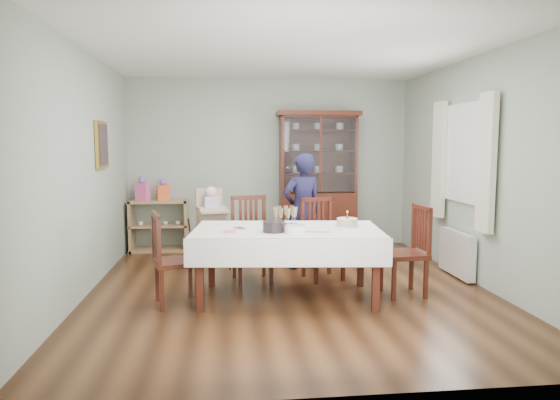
{
  "coord_description": "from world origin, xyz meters",
  "views": [
    {
      "loc": [
        -0.72,
        -5.56,
        1.64
      ],
      "look_at": [
        -0.08,
        0.2,
        1.01
      ],
      "focal_mm": 32.0,
      "sensor_mm": 36.0,
      "label": 1
    }
  ],
  "objects": [
    {
      "name": "plate_stack_white",
      "position": [
        -0.02,
        -0.66,
        0.8
      ],
      "size": [
        0.26,
        0.26,
        0.09
      ],
      "primitive_type": "cylinder",
      "rotation": [
        0.0,
        0.0,
        -0.31
      ],
      "color": "white",
      "rests_on": "dining_table"
    },
    {
      "name": "gift_bag_pink",
      "position": [
        -1.98,
        2.26,
        0.96
      ],
      "size": [
        0.23,
        0.19,
        0.37
      ],
      "color": "#ED579D",
      "rests_on": "sideboard"
    },
    {
      "name": "floor",
      "position": [
        0.0,
        0.0,
        0.0
      ],
      "size": [
        5.0,
        5.0,
        0.0
      ],
      "primitive_type": "plane",
      "color": "#593319",
      "rests_on": "ground"
    },
    {
      "name": "curtain_left",
      "position": [
        2.16,
        -0.32,
        1.45
      ],
      "size": [
        0.07,
        0.3,
        1.55
      ],
      "primitive_type": "cube",
      "color": "silver",
      "rests_on": "room_shell"
    },
    {
      "name": "dining_table",
      "position": [
        -0.07,
        -0.34,
        0.38
      ],
      "size": [
        2.11,
        1.35,
        0.76
      ],
      "rotation": [
        0.0,
        0.0,
        -0.1
      ],
      "color": "#4A1F12",
      "rests_on": "floor"
    },
    {
      "name": "chair_far_left",
      "position": [
        -0.41,
        0.39,
        0.3
      ],
      "size": [
        0.53,
        0.53,
        1.02
      ],
      "rotation": [
        0.0,
        0.0,
        0.16
      ],
      "color": "#4A1F12",
      "rests_on": "floor"
    },
    {
      "name": "cutlery",
      "position": [
        -0.61,
        -0.28,
        0.77
      ],
      "size": [
        0.16,
        0.18,
        0.01
      ],
      "primitive_type": null,
      "rotation": [
        0.0,
        0.0,
        0.41
      ],
      "color": "silver",
      "rests_on": "dining_table"
    },
    {
      "name": "china_cabinet",
      "position": [
        0.75,
        2.26,
        1.12
      ],
      "size": [
        1.3,
        0.48,
        2.18
      ],
      "color": "#4A1F12",
      "rests_on": "floor"
    },
    {
      "name": "chair_far_right",
      "position": [
        0.47,
        0.4,
        0.29
      ],
      "size": [
        0.55,
        0.55,
        0.99
      ],
      "rotation": [
        0.0,
        0.0,
        0.27
      ],
      "color": "#4A1F12",
      "rests_on": "floor"
    },
    {
      "name": "champagne_tray",
      "position": [
        -0.07,
        -0.24,
        0.83
      ],
      "size": [
        0.37,
        0.37,
        0.22
      ],
      "color": "silver",
      "rests_on": "dining_table"
    },
    {
      "name": "room_shell",
      "position": [
        0.0,
        0.53,
        1.7
      ],
      "size": [
        5.0,
        5.0,
        5.0
      ],
      "color": "#9EAA99",
      "rests_on": "floor"
    },
    {
      "name": "gift_bag_orange",
      "position": [
        -1.67,
        2.26,
        0.95
      ],
      "size": [
        0.21,
        0.17,
        0.34
      ],
      "color": "#FF5D28",
      "rests_on": "sideboard"
    },
    {
      "name": "birthday_cake",
      "position": [
        0.6,
        -0.31,
        0.81
      ],
      "size": [
        0.26,
        0.26,
        0.18
      ],
      "color": "white",
      "rests_on": "dining_table"
    },
    {
      "name": "window",
      "position": [
        2.22,
        0.3,
        1.55
      ],
      "size": [
        0.04,
        1.02,
        1.22
      ],
      "primitive_type": "cube",
      "color": "white",
      "rests_on": "room_shell"
    },
    {
      "name": "cake_knife",
      "position": [
        0.19,
        -0.62,
        0.77
      ],
      "size": [
        0.31,
        0.08,
        0.01
      ],
      "primitive_type": "cube",
      "rotation": [
        0.0,
        0.0,
        -0.18
      ],
      "color": "silver",
      "rests_on": "dining_table"
    },
    {
      "name": "curtain_right",
      "position": [
        2.16,
        0.92,
        1.45
      ],
      "size": [
        0.07,
        0.3,
        1.55
      ],
      "primitive_type": "cube",
      "color": "silver",
      "rests_on": "room_shell"
    },
    {
      "name": "radiator",
      "position": [
        2.16,
        0.3,
        0.3
      ],
      "size": [
        0.1,
        0.8,
        0.55
      ],
      "primitive_type": "cube",
      "color": "white",
      "rests_on": "floor"
    },
    {
      "name": "chair_end_right",
      "position": [
        1.24,
        -0.37,
        0.29
      ],
      "size": [
        0.47,
        0.47,
        0.99
      ],
      "rotation": [
        0.0,
        0.0,
        -1.51
      ],
      "color": "#4A1F12",
      "rests_on": "floor"
    },
    {
      "name": "picture_frame",
      "position": [
        -2.22,
        0.8,
        1.65
      ],
      "size": [
        0.04,
        0.48,
        0.58
      ],
      "primitive_type": "cube",
      "color": "gold",
      "rests_on": "room_shell"
    },
    {
      "name": "high_chair",
      "position": [
        -0.91,
        1.12,
        0.43
      ],
      "size": [
        0.59,
        0.59,
        1.1
      ],
      "rotation": [
        0.0,
        0.0,
        0.23
      ],
      "color": "black",
      "rests_on": "floor"
    },
    {
      "name": "napkin_stack",
      "position": [
        -0.68,
        -0.51,
        0.77
      ],
      "size": [
        0.12,
        0.12,
        0.02
      ],
      "primitive_type": "cube",
      "rotation": [
        0.0,
        0.0,
        0.01
      ],
      "color": "#ED579D",
      "rests_on": "dining_table"
    },
    {
      "name": "woman",
      "position": [
        0.3,
        0.96,
        0.77
      ],
      "size": [
        0.65,
        0.53,
        1.54
      ],
      "primitive_type": "imported",
      "rotation": [
        0.0,
        0.0,
        3.46
      ],
      "color": "black",
      "rests_on": "floor"
    },
    {
      "name": "chair_end_left",
      "position": [
        -1.25,
        -0.43,
        0.29
      ],
      "size": [
        0.53,
        0.53,
        0.96
      ],
      "rotation": [
        0.0,
        0.0,
        1.84
      ],
      "color": "#4A1F12",
      "rests_on": "floor"
    },
    {
      "name": "sideboard",
      "position": [
        -1.75,
        2.28,
        0.4
      ],
      "size": [
        0.9,
        0.38,
        0.8
      ],
      "color": "tan",
      "rests_on": "floor"
    },
    {
      "name": "plate_stack_dark",
      "position": [
        -0.23,
        -0.53,
        0.81
      ],
      "size": [
        0.29,
        0.29,
        0.11
      ],
      "primitive_type": "cylinder",
      "rotation": [
        0.0,
        0.0,
        0.34
      ],
      "color": "black",
      "rests_on": "dining_table"
    }
  ]
}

